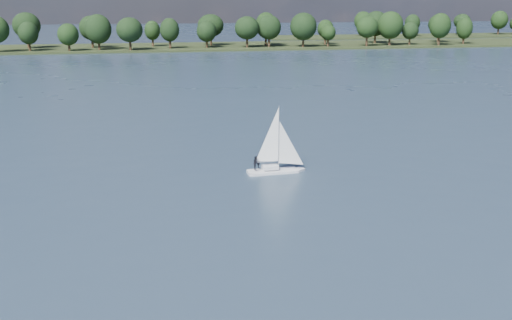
% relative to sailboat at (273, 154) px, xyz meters
% --- Properties ---
extents(ground, '(700.00, 700.00, 0.00)m').
position_rel_sailboat_xyz_m(ground, '(-4.79, 63.92, -2.27)').
color(ground, '#233342').
rests_on(ground, ground).
extents(far_shore, '(660.00, 40.00, 1.50)m').
position_rel_sailboat_xyz_m(far_shore, '(-4.79, 175.92, -2.27)').
color(far_shore, black).
rests_on(far_shore, ground).
extents(far_shore_back, '(220.00, 30.00, 1.40)m').
position_rel_sailboat_xyz_m(far_shore_back, '(155.21, 223.92, -2.27)').
color(far_shore_back, black).
rests_on(far_shore_back, ground).
extents(sailboat, '(6.25, 2.07, 8.11)m').
position_rel_sailboat_xyz_m(sailboat, '(0.00, 0.00, 0.00)').
color(sailboat, silver).
rests_on(sailboat, ground).
extents(treeline, '(562.13, 73.44, 17.40)m').
position_rel_sailboat_xyz_m(treeline, '(-16.64, 173.05, 5.61)').
color(treeline, black).
rests_on(treeline, ground).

